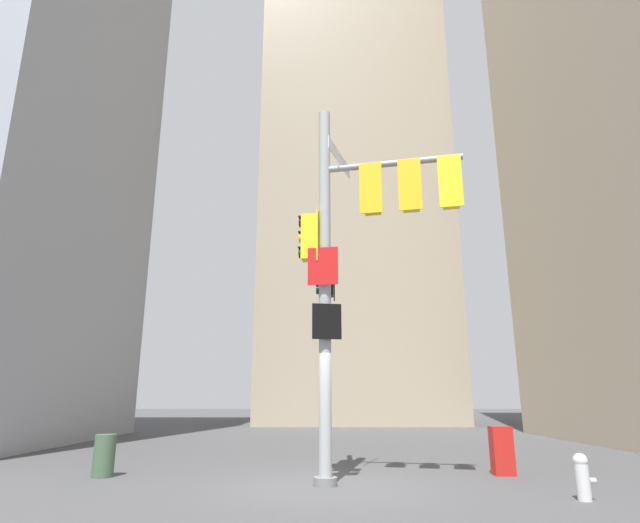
{
  "coord_description": "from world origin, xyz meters",
  "views": [
    {
      "loc": [
        -0.05,
        -10.41,
        1.66
      ],
      "look_at": [
        -0.1,
        0.32,
        4.51
      ],
      "focal_mm": 28.49,
      "sensor_mm": 36.0,
      "label": 1
    }
  ],
  "objects_px": {
    "trash_bin": "(104,456)",
    "newspaper_box": "(502,450)",
    "fire_hydrant": "(582,476)",
    "signal_pole_assembly": "(352,245)"
  },
  "relations": [
    {
      "from": "signal_pole_assembly",
      "to": "newspaper_box",
      "type": "height_order",
      "value": "signal_pole_assembly"
    },
    {
      "from": "trash_bin",
      "to": "newspaper_box",
      "type": "bearing_deg",
      "value": 2.05
    },
    {
      "from": "signal_pole_assembly",
      "to": "trash_bin",
      "type": "relative_size",
      "value": 9.26
    },
    {
      "from": "signal_pole_assembly",
      "to": "fire_hydrant",
      "type": "relative_size",
      "value": 10.8
    },
    {
      "from": "signal_pole_assembly",
      "to": "trash_bin",
      "type": "bearing_deg",
      "value": 168.86
    },
    {
      "from": "fire_hydrant",
      "to": "newspaper_box",
      "type": "height_order",
      "value": "newspaper_box"
    },
    {
      "from": "fire_hydrant",
      "to": "newspaper_box",
      "type": "relative_size",
      "value": 0.73
    },
    {
      "from": "fire_hydrant",
      "to": "trash_bin",
      "type": "xyz_separation_m",
      "value": [
        -8.94,
        2.46,
        0.04
      ]
    },
    {
      "from": "fire_hydrant",
      "to": "trash_bin",
      "type": "height_order",
      "value": "trash_bin"
    },
    {
      "from": "fire_hydrant",
      "to": "trash_bin",
      "type": "distance_m",
      "value": 9.28
    }
  ]
}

